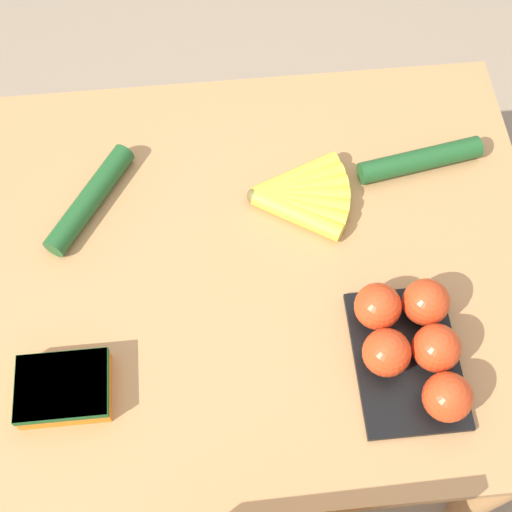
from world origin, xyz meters
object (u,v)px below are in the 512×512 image
(carrot_bag, at_px, (63,388))
(cucumber_near, at_px, (90,199))
(cucumber_far, at_px, (420,160))
(banana_bunch, at_px, (299,196))
(tomato_pack, at_px, (413,343))

(carrot_bag, distance_m, cucumber_near, 0.37)
(cucumber_far, bearing_deg, cucumber_near, 2.56)
(carrot_bag, bearing_deg, banana_bunch, -141.98)
(carrot_bag, bearing_deg, cucumber_far, -149.74)
(banana_bunch, height_order, carrot_bag, carrot_bag)
(banana_bunch, distance_m, cucumber_near, 0.39)
(cucumber_far, bearing_deg, tomato_pack, 76.06)
(carrot_bag, distance_m, cucumber_far, 0.78)
(banana_bunch, xyz_separation_m, cucumber_far, (-0.24, -0.06, 0.00))
(cucumber_near, distance_m, cucumber_far, 0.63)
(carrot_bag, relative_size, cucumber_far, 0.61)
(tomato_pack, xyz_separation_m, cucumber_near, (0.54, -0.35, -0.02))
(tomato_pack, distance_m, carrot_bag, 0.58)
(cucumber_near, xyz_separation_m, cucumber_far, (-0.63, -0.03, 0.00))
(banana_bunch, bearing_deg, carrot_bag, 38.02)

